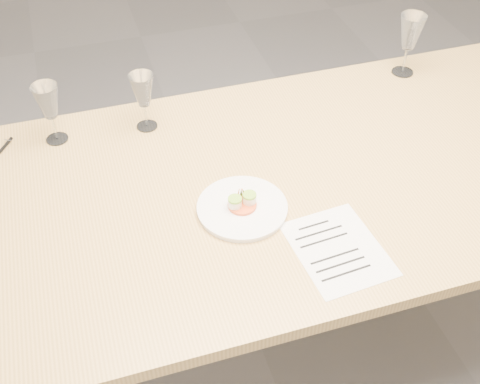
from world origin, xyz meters
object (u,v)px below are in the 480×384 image
object	(u,v)px
recipe_sheet	(338,249)
wine_glass_2	(143,92)
wine_glass_1	(48,103)
wine_glass_3	(411,33)
dinner_plate	(242,207)
dining_table	(259,199)
ballpoint_pen	(0,151)

from	to	relation	value
recipe_sheet	wine_glass_2	world-z (taller)	wine_glass_2
wine_glass_1	wine_glass_3	world-z (taller)	wine_glass_3
dinner_plate	wine_glass_3	distance (m)	0.92
dining_table	ballpoint_pen	bearing A→B (deg)	153.16
dinner_plate	wine_glass_2	size ratio (longest dim) A/B	1.31
wine_glass_3	recipe_sheet	bearing A→B (deg)	-128.81
dinner_plate	recipe_sheet	bearing A→B (deg)	-47.53
dinner_plate	recipe_sheet	world-z (taller)	dinner_plate
dining_table	wine_glass_3	xyz separation A→B (m)	(0.68, 0.40, 0.22)
ballpoint_pen	recipe_sheet	bearing A→B (deg)	-98.26
recipe_sheet	wine_glass_3	distance (m)	0.92
dinner_plate	ballpoint_pen	world-z (taller)	dinner_plate
recipe_sheet	wine_glass_2	distance (m)	0.77
wine_glass_3	wine_glass_2	bearing A→B (deg)	-177.17
recipe_sheet	dining_table	bearing A→B (deg)	105.02
dinner_plate	wine_glass_1	world-z (taller)	wine_glass_1
dining_table	recipe_sheet	distance (m)	0.33
dinner_plate	recipe_sheet	xyz separation A→B (m)	(0.19, -0.21, -0.01)
dining_table	wine_glass_1	size ratio (longest dim) A/B	12.30
dining_table	recipe_sheet	size ratio (longest dim) A/B	8.29
recipe_sheet	wine_glass_1	distance (m)	0.95
dinner_plate	wine_glass_3	bearing A→B (deg)	33.31
ballpoint_pen	wine_glass_3	size ratio (longest dim) A/B	0.56
dining_table	wine_glass_1	xyz separation A→B (m)	(-0.54, 0.37, 0.20)
dinner_plate	wine_glass_1	bearing A→B (deg)	134.14
recipe_sheet	wine_glass_1	world-z (taller)	wine_glass_1
ballpoint_pen	wine_glass_3	distance (m)	1.39
dining_table	wine_glass_1	distance (m)	0.68
dining_table	recipe_sheet	bearing A→B (deg)	-70.32
wine_glass_2	wine_glass_3	world-z (taller)	wine_glass_3
recipe_sheet	ballpoint_pen	size ratio (longest dim) A/B	2.37
recipe_sheet	ballpoint_pen	world-z (taller)	ballpoint_pen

